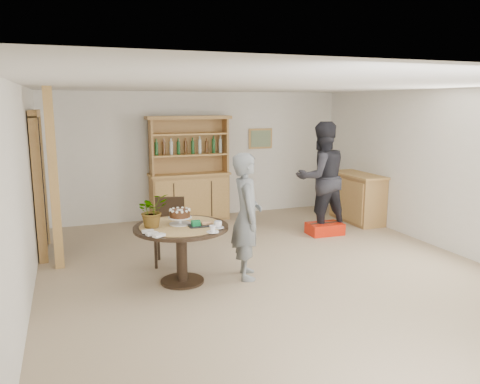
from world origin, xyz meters
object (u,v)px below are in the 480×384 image
hutch (189,186)px  red_suitcase (325,229)px  sideboard (357,197)px  adult_person (321,178)px  teen_boy (247,216)px  dining_table (181,237)px  dining_chair (170,226)px

hutch → red_suitcase: (1.97, -1.84, -0.59)m
sideboard → adult_person: 1.26m
sideboard → teen_boy: size_ratio=0.76×
hutch → dining_table: 3.31m
hutch → sideboard: hutch is taller
red_suitcase → teen_boy: bearing=-143.1°
sideboard → dining_chair: dining_chair is taller
teen_boy → adult_person: size_ratio=0.84×
dining_chair → teen_boy: teen_boy is taller
dining_table → adult_person: bearing=27.7°
dining_chair → adult_person: adult_person is taller
dining_chair → adult_person: 2.98m
dining_table → red_suitcase: 3.22m
hutch → adult_person: 2.60m
dining_table → red_suitcase: size_ratio=1.96×
teen_boy → red_suitcase: bearing=-40.3°
sideboard → red_suitcase: size_ratio=2.06×
hutch → red_suitcase: hutch is taller
dining_chair → red_suitcase: size_ratio=1.55×
sideboard → teen_boy: (-3.10, -2.04, 0.36)m
sideboard → adult_person: size_ratio=0.64×
teen_boy → dining_chair: bearing=56.2°
adult_person → hutch: bearing=-40.3°
dining_table → adult_person: adult_person is taller
sideboard → teen_boy: teen_boy is taller
adult_person → red_suitcase: bearing=89.8°
teen_boy → red_suitcase: teen_boy is taller
dining_table → dining_chair: (0.02, 0.83, -0.07)m
dining_chair → teen_boy: bearing=-31.5°
dining_chair → red_suitcase: (2.86, 0.51, -0.43)m
sideboard → hutch: bearing=157.8°
hutch → sideboard: 3.29m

